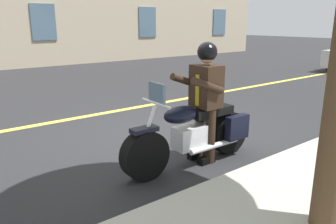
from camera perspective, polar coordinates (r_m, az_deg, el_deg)
ground_plane at (r=6.00m, az=-1.22°, el=-4.11°), size 80.00×80.00×0.00m
lane_center_stripe at (r=7.63m, az=-10.13°, el=-0.04°), size 60.00×0.16×0.01m
motorcycle_main at (r=4.73m, az=4.61°, el=-3.78°), size 2.21×0.60×1.26m
rider_main at (r=4.70m, az=6.49°, el=3.44°), size 0.62×0.55×1.74m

